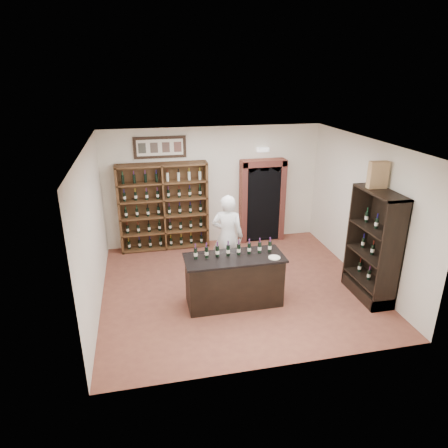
{
  "coord_description": "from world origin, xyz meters",
  "views": [
    {
      "loc": [
        -1.82,
        -7.16,
        4.28
      ],
      "look_at": [
        -0.2,
        0.3,
        1.32
      ],
      "focal_mm": 32.0,
      "sensor_mm": 36.0,
      "label": 1
    }
  ],
  "objects": [
    {
      "name": "counter_bottle_6",
      "position": [
        0.31,
        -0.52,
        1.11
      ],
      "size": [
        0.07,
        0.07,
        0.3
      ],
      "color": "black",
      "rests_on": "tasting_counter"
    },
    {
      "name": "emergency_light",
      "position": [
        1.25,
        2.42,
        2.4
      ],
      "size": [
        0.3,
        0.1,
        0.1
      ],
      "primitive_type": "cube",
      "color": "white",
      "rests_on": "wall_back"
    },
    {
      "name": "counter_bottle_4",
      "position": [
        -0.1,
        -0.52,
        1.11
      ],
      "size": [
        0.07,
        0.07,
        0.3
      ],
      "color": "black",
      "rests_on": "tasting_counter"
    },
    {
      "name": "shopkeeper",
      "position": [
        -0.08,
        0.54,
        0.93
      ],
      "size": [
        0.79,
        0.65,
        1.86
      ],
      "primitive_type": "imported",
      "rotation": [
        0.0,
        0.0,
        2.8
      ],
      "color": "white",
      "rests_on": "ground"
    },
    {
      "name": "arched_doorway",
      "position": [
        1.25,
        2.33,
        1.14
      ],
      "size": [
        1.17,
        0.35,
        2.17
      ],
      "color": "black",
      "rests_on": "ground"
    },
    {
      "name": "plate",
      "position": [
        0.52,
        -0.81,
        1.01
      ],
      "size": [
        0.22,
        0.22,
        0.02
      ],
      "primitive_type": "cylinder",
      "color": "silver",
      "rests_on": "tasting_counter"
    },
    {
      "name": "counter_bottle_7",
      "position": [
        0.52,
        -0.52,
        1.11
      ],
      "size": [
        0.07,
        0.07,
        0.3
      ],
      "color": "black",
      "rests_on": "tasting_counter"
    },
    {
      "name": "counter_bottle_2",
      "position": [
        -0.51,
        -0.52,
        1.11
      ],
      "size": [
        0.07,
        0.07,
        0.3
      ],
      "color": "black",
      "rests_on": "tasting_counter"
    },
    {
      "name": "floor",
      "position": [
        0.0,
        0.0,
        0.0
      ],
      "size": [
        5.5,
        5.5,
        0.0
      ],
      "primitive_type": "plane",
      "color": "brown",
      "rests_on": "ground"
    },
    {
      "name": "wall_left",
      "position": [
        -2.75,
        0.0,
        1.5
      ],
      "size": [
        0.04,
        5.0,
        3.0
      ],
      "primitive_type": "cube",
      "color": "white",
      "rests_on": "ground"
    },
    {
      "name": "wall_back",
      "position": [
        0.0,
        2.5,
        1.5
      ],
      "size": [
        5.5,
        0.04,
        3.0
      ],
      "primitive_type": "cube",
      "color": "white",
      "rests_on": "ground"
    },
    {
      "name": "wine_crate",
      "position": [
        2.51,
        -0.69,
        2.45
      ],
      "size": [
        0.37,
        0.17,
        0.51
      ],
      "primitive_type": "cube",
      "rotation": [
        0.0,
        0.0,
        -0.08
      ],
      "color": "tan",
      "rests_on": "side_cabinet"
    },
    {
      "name": "wall_right",
      "position": [
        2.75,
        0.0,
        1.5
      ],
      "size": [
        0.04,
        5.0,
        3.0
      ],
      "primitive_type": "cube",
      "color": "white",
      "rests_on": "ground"
    },
    {
      "name": "counter_bottle_0",
      "position": [
        -0.92,
        -0.52,
        1.11
      ],
      "size": [
        0.07,
        0.07,
        0.3
      ],
      "color": "black",
      "rests_on": "tasting_counter"
    },
    {
      "name": "counter_bottle_3",
      "position": [
        -0.3,
        -0.52,
        1.11
      ],
      "size": [
        0.07,
        0.07,
        0.3
      ],
      "color": "black",
      "rests_on": "tasting_counter"
    },
    {
      "name": "ceiling",
      "position": [
        0.0,
        0.0,
        3.0
      ],
      "size": [
        5.5,
        5.5,
        0.0
      ],
      "primitive_type": "plane",
      "rotation": [
        3.14,
        0.0,
        0.0
      ],
      "color": "white",
      "rests_on": "wall_back"
    },
    {
      "name": "counter_bottle_5",
      "position": [
        0.11,
        -0.52,
        1.11
      ],
      "size": [
        0.07,
        0.07,
        0.3
      ],
      "color": "black",
      "rests_on": "tasting_counter"
    },
    {
      "name": "counter_bottle_1",
      "position": [
        -0.71,
        -0.52,
        1.11
      ],
      "size": [
        0.07,
        0.07,
        0.3
      ],
      "color": "black",
      "rests_on": "tasting_counter"
    },
    {
      "name": "framed_picture",
      "position": [
        -1.3,
        2.47,
        2.55
      ],
      "size": [
        1.25,
        0.04,
        0.52
      ],
      "primitive_type": "cube",
      "color": "black",
      "rests_on": "wall_back"
    },
    {
      "name": "side_cabinet",
      "position": [
        2.52,
        -0.9,
        0.75
      ],
      "size": [
        0.48,
        1.2,
        2.2
      ],
      "color": "black",
      "rests_on": "ground"
    },
    {
      "name": "tasting_counter",
      "position": [
        -0.2,
        -0.6,
        0.49
      ],
      "size": [
        1.88,
        0.78,
        1.0
      ],
      "color": "black",
      "rests_on": "ground"
    },
    {
      "name": "wine_shelf",
      "position": [
        -1.3,
        2.33,
        1.1
      ],
      "size": [
        2.2,
        0.38,
        2.2
      ],
      "color": "#512E1C",
      "rests_on": "ground"
    }
  ]
}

